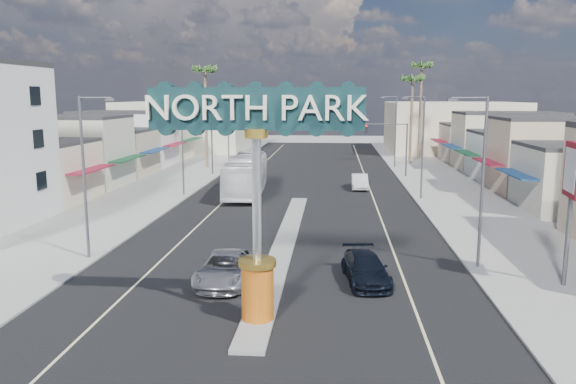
% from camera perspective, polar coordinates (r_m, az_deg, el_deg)
% --- Properties ---
extents(ground, '(160.00, 160.00, 0.00)m').
position_cam_1_polar(ground, '(50.12, 1.25, -0.60)').
color(ground, gray).
rests_on(ground, ground).
extents(road, '(20.00, 120.00, 0.01)m').
position_cam_1_polar(road, '(50.11, 1.25, -0.60)').
color(road, black).
rests_on(road, ground).
extents(median_island, '(1.30, 30.00, 0.16)m').
position_cam_1_polar(median_island, '(34.52, -0.37, -5.23)').
color(median_island, gray).
rests_on(median_island, ground).
extents(sidewalk_left, '(8.00, 120.00, 0.12)m').
position_cam_1_polar(sidewalk_left, '(52.82, -14.09, -0.30)').
color(sidewalk_left, gray).
rests_on(sidewalk_left, ground).
extents(sidewalk_right, '(8.00, 120.00, 0.12)m').
position_cam_1_polar(sidewalk_right, '(51.22, 17.09, -0.74)').
color(sidewalk_right, gray).
rests_on(sidewalk_right, ground).
extents(storefront_row_left, '(12.00, 42.00, 6.00)m').
position_cam_1_polar(storefront_row_left, '(68.07, -18.69, 4.17)').
color(storefront_row_left, beige).
rests_on(storefront_row_left, ground).
extents(storefront_row_right, '(12.00, 42.00, 6.00)m').
position_cam_1_polar(storefront_row_right, '(65.94, 23.35, 3.73)').
color(storefront_row_right, '#B7B29E').
rests_on(storefront_row_right, ground).
extents(backdrop_far_left, '(20.00, 20.00, 8.00)m').
position_cam_1_polar(backdrop_far_left, '(97.59, -10.17, 6.65)').
color(backdrop_far_left, '#B7B29E').
rests_on(backdrop_far_left, ground).
extents(backdrop_far_right, '(20.00, 20.00, 8.00)m').
position_cam_1_polar(backdrop_far_right, '(96.24, 16.23, 6.38)').
color(backdrop_far_right, beige).
rests_on(backdrop_far_right, ground).
extents(gateway_sign, '(8.20, 1.50, 9.15)m').
position_cam_1_polar(gateway_sign, '(21.62, -3.22, 1.57)').
color(gateway_sign, '#B14C0D').
rests_on(gateway_sign, median_island).
extents(traffic_signal_left, '(5.09, 0.45, 6.00)m').
position_cam_1_polar(traffic_signal_left, '(64.54, -6.17, 5.49)').
color(traffic_signal_left, '#47474C').
rests_on(traffic_signal_left, ground).
extents(traffic_signal_right, '(5.09, 0.45, 6.00)m').
position_cam_1_polar(traffic_signal_right, '(63.69, 10.36, 5.33)').
color(traffic_signal_right, '#47474C').
rests_on(traffic_signal_right, ground).
extents(streetlight_l_near, '(2.03, 0.22, 9.00)m').
position_cam_1_polar(streetlight_l_near, '(32.38, -19.78, 2.20)').
color(streetlight_l_near, '#47474C').
rests_on(streetlight_l_near, ground).
extents(streetlight_l_mid, '(2.03, 0.22, 9.00)m').
position_cam_1_polar(streetlight_l_mid, '(51.16, -10.52, 5.17)').
color(streetlight_l_mid, '#47474C').
rests_on(streetlight_l_mid, ground).
extents(streetlight_l_far, '(2.03, 0.22, 9.00)m').
position_cam_1_polar(streetlight_l_far, '(72.57, -5.96, 6.58)').
color(streetlight_l_far, '#47474C').
rests_on(streetlight_l_far, ground).
extents(streetlight_r_near, '(2.03, 0.22, 9.00)m').
position_cam_1_polar(streetlight_r_near, '(30.41, 18.90, 1.79)').
color(streetlight_r_near, '#47474C').
rests_on(streetlight_r_near, ground).
extents(streetlight_r_mid, '(2.03, 0.22, 9.00)m').
position_cam_1_polar(streetlight_r_mid, '(49.93, 13.36, 4.96)').
color(streetlight_r_mid, '#47474C').
rests_on(streetlight_r_mid, ground).
extents(streetlight_r_far, '(2.03, 0.22, 9.00)m').
position_cam_1_polar(streetlight_r_far, '(71.71, 10.76, 6.43)').
color(streetlight_r_far, '#47474C').
rests_on(streetlight_r_far, ground).
extents(palm_left_far, '(2.60, 2.60, 13.10)m').
position_cam_1_polar(palm_left_far, '(71.07, -8.44, 11.65)').
color(palm_left_far, brown).
rests_on(palm_left_far, ground).
extents(palm_right_mid, '(2.60, 2.60, 12.10)m').
position_cam_1_polar(palm_right_mid, '(75.90, 12.54, 10.72)').
color(palm_right_mid, brown).
rests_on(palm_right_mid, ground).
extents(palm_right_far, '(2.60, 2.60, 14.10)m').
position_cam_1_polar(palm_right_far, '(82.17, 13.43, 11.84)').
color(palm_right_far, brown).
rests_on(palm_right_far, ground).
extents(suv_left, '(2.63, 5.40, 1.48)m').
position_cam_1_polar(suv_left, '(27.66, -6.28, -7.68)').
color(suv_left, '#A1A1A5').
rests_on(suv_left, ground).
extents(suv_right, '(2.54, 4.97, 1.38)m').
position_cam_1_polar(suv_right, '(27.85, 7.89, -7.70)').
color(suv_right, black).
rests_on(suv_right, ground).
extents(car_parked_right, '(1.54, 4.40, 1.45)m').
position_cam_1_polar(car_parked_right, '(55.34, 7.29, 1.07)').
color(car_parked_right, silver).
rests_on(car_parked_right, ground).
extents(city_bus, '(3.73, 13.04, 3.59)m').
position_cam_1_polar(city_bus, '(51.99, -4.27, 1.75)').
color(city_bus, white).
rests_on(city_bus, ground).
extents(bank_pylon_sign, '(0.49, 2.14, 6.78)m').
position_cam_1_polar(bank_pylon_sign, '(28.95, 26.94, 1.24)').
color(bank_pylon_sign, '#47474C').
rests_on(bank_pylon_sign, sidewalk_right).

